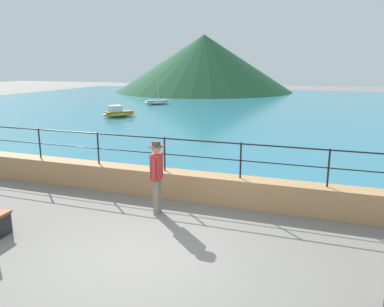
# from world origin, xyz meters

# --- Properties ---
(ground_plane) EXTENTS (120.00, 120.00, 0.00)m
(ground_plane) POSITION_xyz_m (0.00, 0.00, 0.00)
(ground_plane) COLOR slate
(promenade_wall) EXTENTS (20.00, 0.56, 0.70)m
(promenade_wall) POSITION_xyz_m (0.00, 3.20, 0.35)
(promenade_wall) COLOR tan
(promenade_wall) RESTS_ON ground
(railing) EXTENTS (18.44, 0.04, 0.90)m
(railing) POSITION_xyz_m (0.00, 3.20, 1.33)
(railing) COLOR black
(railing) RESTS_ON promenade_wall
(lake_water) EXTENTS (64.00, 44.32, 0.06)m
(lake_water) POSITION_xyz_m (0.00, 25.84, 0.03)
(lake_water) COLOR teal
(lake_water) RESTS_ON ground
(hill_main) EXTENTS (22.56, 22.56, 7.13)m
(hill_main) POSITION_xyz_m (-12.29, 41.28, 3.57)
(hill_main) COLOR #1E4C2D
(hill_main) RESTS_ON ground
(person_walking) EXTENTS (0.38, 0.56, 1.75)m
(person_walking) POSITION_xyz_m (-0.69, 1.99, 0.98)
(person_walking) COLOR slate
(person_walking) RESTS_ON ground
(boat_0) EXTENTS (2.32, 2.19, 2.27)m
(boat_0) POSITION_xyz_m (-11.08, 24.39, 0.26)
(boat_0) COLOR white
(boat_0) RESTS_ON lake_water
(boat_3) EXTENTS (2.11, 2.38, 0.76)m
(boat_3) POSITION_xyz_m (-10.15, 16.23, 0.33)
(boat_3) COLOR gold
(boat_3) RESTS_ON lake_water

